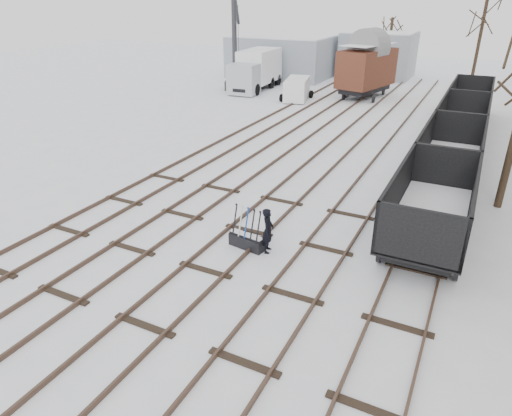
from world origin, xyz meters
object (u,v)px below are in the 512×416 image
(lorry, at_px, (256,70))
(crane, at_px, (236,62))
(panel_van, at_px, (297,89))
(box_van_wagon, at_px, (367,67))
(worker, at_px, (268,230))
(freight_wagon_a, at_px, (430,217))
(ground_frame, at_px, (247,240))

(lorry, xyz_separation_m, crane, (-1.74, -0.53, 0.60))
(panel_van, relative_size, crane, 0.47)
(panel_van, bearing_deg, crane, 150.23)
(box_van_wagon, relative_size, lorry, 0.80)
(box_van_wagon, height_order, crane, crane)
(worker, distance_m, lorry, 29.08)
(panel_van, bearing_deg, lorry, 140.07)
(worker, relative_size, lorry, 0.21)
(box_van_wagon, relative_size, panel_van, 1.46)
(freight_wagon_a, bearing_deg, lorry, 128.70)
(freight_wagon_a, bearing_deg, worker, -146.81)
(lorry, bearing_deg, worker, -66.42)
(box_van_wagon, bearing_deg, worker, -67.95)
(panel_van, bearing_deg, freight_wagon_a, -70.93)
(worker, xyz_separation_m, lorry, (-13.41, 25.78, 0.96))
(ground_frame, distance_m, panel_van, 24.65)
(freight_wagon_a, distance_m, crane, 29.81)
(panel_van, distance_m, crane, 7.19)
(worker, height_order, panel_van, panel_van)
(box_van_wagon, height_order, panel_van, box_van_wagon)
(freight_wagon_a, distance_m, box_van_wagon, 25.23)
(box_van_wagon, distance_m, lorry, 9.85)
(ground_frame, xyz_separation_m, lorry, (-12.66, 25.88, 1.48))
(worker, bearing_deg, freight_wagon_a, -72.46)
(box_van_wagon, relative_size, crane, 0.69)
(ground_frame, distance_m, crane, 29.23)
(ground_frame, height_order, worker, worker)
(panel_van, bearing_deg, worker, -84.17)
(ground_frame, xyz_separation_m, panel_van, (-7.64, 23.43, 0.62))
(freight_wagon_a, distance_m, lorry, 29.07)
(ground_frame, distance_m, lorry, 28.85)
(crane, bearing_deg, lorry, -6.57)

